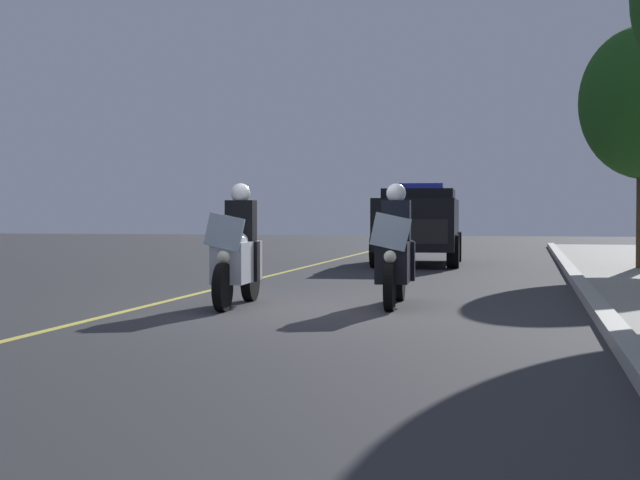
% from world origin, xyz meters
% --- Properties ---
extents(ground_plane, '(80.00, 80.00, 0.00)m').
position_xyz_m(ground_plane, '(0.00, 0.00, 0.00)').
color(ground_plane, '#333335').
extents(curb_strip, '(48.00, 0.24, 0.15)m').
position_xyz_m(curb_strip, '(0.00, 3.89, 0.07)').
color(curb_strip, '#9E9B93').
rests_on(curb_strip, ground).
extents(lane_stripe_center, '(48.00, 0.12, 0.01)m').
position_xyz_m(lane_stripe_center, '(0.00, -2.18, 0.00)').
color(lane_stripe_center, '#E0D14C').
rests_on(lane_stripe_center, ground).
extents(police_motorcycle_lead_left, '(2.14, 0.60, 1.72)m').
position_xyz_m(police_motorcycle_lead_left, '(0.01, -0.95, 0.70)').
color(police_motorcycle_lead_left, black).
rests_on(police_motorcycle_lead_left, ground).
extents(police_motorcycle_lead_right, '(2.14, 0.60, 1.72)m').
position_xyz_m(police_motorcycle_lead_right, '(-0.54, 1.18, 0.70)').
color(police_motorcycle_lead_right, black).
rests_on(police_motorcycle_lead_right, ground).
extents(police_suv, '(4.99, 2.27, 2.05)m').
position_xyz_m(police_suv, '(-10.97, 0.33, 1.07)').
color(police_suv, black).
rests_on(police_suv, ground).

